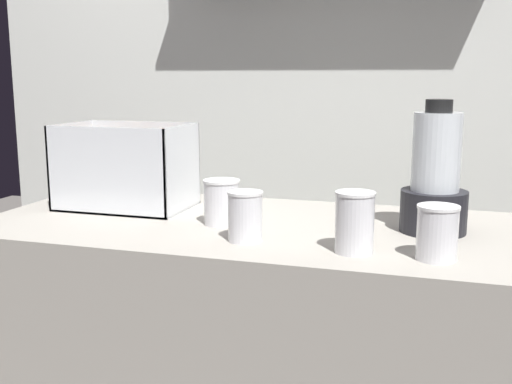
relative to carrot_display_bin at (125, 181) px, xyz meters
The scene contains 7 objects.
back_wall_unit 0.85m from the carrot_display_bin, 59.15° to the left, with size 2.60×0.24×2.50m.
carrot_display_bin is the anchor object (origin of this frame).
blender_pitcher 0.84m from the carrot_display_bin, ahead, with size 0.16×0.16×0.31m.
juice_cup_orange_far_left 0.35m from the carrot_display_bin, 18.93° to the right, with size 0.09×0.09×0.11m.
juice_cup_orange_left 0.51m from the carrot_display_bin, 29.58° to the right, with size 0.08×0.08×0.11m.
juice_cup_orange_middle 0.74m from the carrot_display_bin, 21.37° to the right, with size 0.08×0.08×0.13m.
juice_cup_carrot_right 0.89m from the carrot_display_bin, 17.64° to the right, with size 0.09×0.09×0.11m.
Camera 1 is at (0.44, -1.44, 1.26)m, focal length 42.93 mm.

